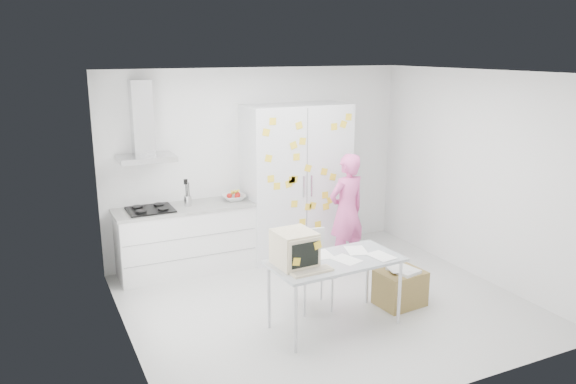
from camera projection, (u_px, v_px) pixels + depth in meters
name	position (u px, v px, depth m)	size (l,w,h in m)	color
floor	(325.00, 304.00, 6.69)	(4.50, 4.00, 0.02)	silver
walls	(298.00, 181.00, 6.98)	(4.52, 4.01, 2.70)	white
ceiling	(329.00, 73.00, 6.01)	(4.50, 4.00, 0.02)	white
counter_run	(186.00, 238.00, 7.55)	(1.84, 0.63, 1.28)	white
range_hood	(143.00, 129.00, 7.11)	(0.70, 0.48, 1.01)	silver
tall_cabinet	(297.00, 181.00, 8.06)	(1.50, 0.68, 2.20)	silver
person	(347.00, 211.00, 7.65)	(0.58, 0.38, 1.60)	#E759A4
desk	(310.00, 255.00, 5.85)	(1.46, 0.78, 1.13)	#ACB2B7
chair	(311.00, 264.00, 6.52)	(0.47, 0.47, 0.91)	silver
cardboard_box	(400.00, 287.00, 6.61)	(0.56, 0.47, 0.46)	olive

